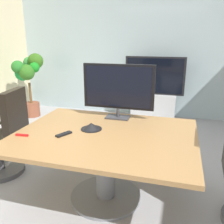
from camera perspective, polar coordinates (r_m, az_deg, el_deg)
name	(u,v)px	position (r m, az deg, el deg)	size (l,w,h in m)	color
ground_plane	(105,193)	(2.86, -1.54, -18.57)	(7.20, 7.20, 0.00)	#99999E
wall_back_glass_partition	(149,47)	(5.36, 8.61, 14.94)	(5.98, 0.10, 2.96)	#9EB2B7
conference_table	(105,150)	(2.51, -1.58, -8.82)	(1.79, 1.38, 0.75)	olive
office_chair_left	(5,140)	(3.29, -23.87, -6.03)	(0.62, 0.60, 1.09)	#4C4C51
tv_monitor	(118,88)	(2.82, 1.47, 5.62)	(0.84, 0.18, 0.64)	#333338
wall_display_unit	(154,99)	(5.13, 9.74, 3.04)	(1.20, 0.36, 1.31)	#B7BABC
potted_plant	(29,76)	(5.49, -19.03, 7.97)	(0.60, 0.69, 1.35)	brown
conference_phone	(91,126)	(2.54, -4.89, -3.41)	(0.22, 0.22, 0.07)	black
remote_control	(64,134)	(2.44, -11.27, -5.13)	(0.05, 0.17, 0.02)	black
whiteboard_marker	(22,135)	(2.53, -20.43, -5.10)	(0.13, 0.02, 0.02)	red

